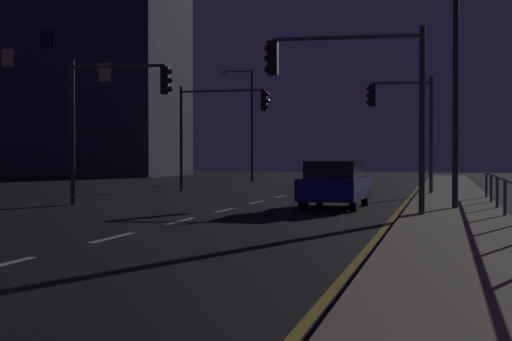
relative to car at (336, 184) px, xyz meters
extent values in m
plane|color=black|center=(-3.29, -1.29, -0.82)|extent=(112.00, 112.00, 0.00)
cube|color=gray|center=(3.78, -1.29, -0.75)|extent=(2.86, 77.00, 0.14)
cube|color=silver|center=(-3.29, -9.79, -0.82)|extent=(0.14, 2.00, 0.01)
cube|color=silver|center=(-3.29, -5.79, -0.82)|extent=(0.14, 2.00, 0.01)
cube|color=silver|center=(-3.29, -1.79, -0.82)|extent=(0.14, 2.00, 0.01)
cube|color=silver|center=(-3.29, 2.21, -0.82)|extent=(0.14, 2.00, 0.01)
cube|color=silver|center=(-3.29, 6.21, -0.82)|extent=(0.14, 2.00, 0.01)
cube|color=silver|center=(-3.29, 10.21, -0.82)|extent=(0.14, 2.00, 0.01)
cube|color=silver|center=(-3.29, 14.21, -0.82)|extent=(0.14, 2.00, 0.01)
cube|color=silver|center=(-3.29, 18.21, -0.82)|extent=(0.14, 2.00, 0.01)
cube|color=silver|center=(-3.29, 22.21, -0.82)|extent=(0.14, 2.00, 0.01)
cube|color=silver|center=(-3.29, 26.21, -0.82)|extent=(0.14, 2.00, 0.01)
cube|color=gold|center=(2.10, 3.71, -0.82)|extent=(0.14, 53.00, 0.01)
cube|color=navy|center=(0.00, 0.07, -0.15)|extent=(1.91, 4.44, 0.70)
cube|color=#1E2328|center=(0.00, -0.18, 0.47)|extent=(1.65, 2.50, 0.55)
cylinder|color=black|center=(-0.77, 1.49, -0.50)|extent=(0.23, 0.64, 0.64)
cylinder|color=black|center=(0.83, 1.46, -0.50)|extent=(0.23, 0.64, 0.64)
cylinder|color=black|center=(-0.83, -1.32, -0.50)|extent=(0.23, 0.64, 0.64)
cylinder|color=black|center=(0.77, -1.36, -0.50)|extent=(0.23, 0.64, 0.64)
cylinder|color=#38383D|center=(2.88, -3.54, 1.88)|extent=(0.16, 0.16, 5.12)
cylinder|color=#4C4C51|center=(0.84, -3.71, 4.19)|extent=(4.10, 0.45, 0.11)
cube|color=black|center=(-1.21, -3.88, 3.66)|extent=(0.31, 0.36, 0.95)
sphere|color=red|center=(-1.36, -3.89, 3.96)|extent=(0.20, 0.20, 0.20)
sphere|color=black|center=(-1.36, -3.89, 3.66)|extent=(0.20, 0.20, 0.20)
sphere|color=black|center=(-1.36, -3.89, 3.36)|extent=(0.20, 0.20, 0.20)
cylinder|color=#38383D|center=(-9.26, 10.16, 1.78)|extent=(0.16, 0.16, 5.20)
cylinder|color=#4C4C51|center=(-7.13, 10.22, 4.13)|extent=(4.26, 0.23, 0.11)
cube|color=black|center=(-5.01, 10.28, 3.60)|extent=(0.29, 0.35, 0.95)
sphere|color=red|center=(-4.85, 10.29, 3.90)|extent=(0.20, 0.20, 0.20)
sphere|color=black|center=(-4.85, 10.29, 3.60)|extent=(0.20, 0.20, 0.20)
sphere|color=black|center=(-4.85, 10.29, 3.30)|extent=(0.20, 0.20, 0.20)
cylinder|color=#4C4C51|center=(2.93, 8.29, 1.82)|extent=(0.16, 0.16, 5.01)
cylinder|color=#4C4C51|center=(1.68, 8.11, 4.08)|extent=(2.52, 0.46, 0.11)
cube|color=black|center=(0.42, 7.94, 3.56)|extent=(0.32, 0.38, 0.95)
sphere|color=red|center=(0.27, 7.92, 3.86)|extent=(0.20, 0.20, 0.20)
sphere|color=black|center=(0.27, 7.92, 3.56)|extent=(0.20, 0.20, 0.20)
sphere|color=black|center=(0.27, 7.92, 3.26)|extent=(0.20, 0.20, 0.20)
cylinder|color=#38383D|center=(-9.28, -0.65, 1.75)|extent=(0.16, 0.16, 5.13)
cylinder|color=#4C4C51|center=(-7.59, -0.46, 4.06)|extent=(3.38, 0.49, 0.11)
cube|color=black|center=(-5.91, -0.26, 3.54)|extent=(0.32, 0.37, 0.95)
sphere|color=red|center=(-5.75, -0.25, 3.84)|extent=(0.20, 0.20, 0.20)
sphere|color=black|center=(-5.75, -0.25, 3.54)|extent=(0.20, 0.20, 0.20)
sphere|color=black|center=(-5.75, -0.25, 3.24)|extent=(0.20, 0.20, 0.20)
cylinder|color=#2D3033|center=(3.80, -0.70, 3.06)|extent=(0.18, 0.18, 7.48)
cylinder|color=#38383D|center=(-9.33, 24.08, 3.03)|extent=(0.18, 0.18, 7.70)
cylinder|color=#4C4C51|center=(-10.21, 23.67, 6.72)|extent=(1.81, 0.91, 0.10)
ellipsoid|color=#F9D172|center=(-11.10, 23.26, 6.62)|extent=(0.56, 0.36, 0.24)
cylinder|color=#59595E|center=(5.06, -3.27, -0.21)|extent=(0.09, 0.09, 0.95)
cylinder|color=#59595E|center=(5.06, -0.35, -0.21)|extent=(0.09, 0.09, 0.95)
cylinder|color=#59595E|center=(5.06, 2.57, -0.21)|extent=(0.09, 0.09, 0.95)
cylinder|color=#59595E|center=(5.06, 5.49, -0.21)|extent=(0.09, 0.09, 0.95)
cube|color=#3D424C|center=(-29.19, 35.23, 13.98)|extent=(19.30, 10.52, 29.60)
cube|color=#EACC7A|center=(-32.34, 29.94, 9.24)|extent=(1.10, 0.06, 1.50)
cube|color=black|center=(-28.65, 29.94, 10.74)|extent=(1.10, 0.06, 1.50)
cube|color=#EACC7A|center=(-23.35, 29.94, 7.76)|extent=(1.10, 0.06, 1.50)
camera|label=1|loc=(3.47, -23.56, 0.90)|focal=50.30mm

